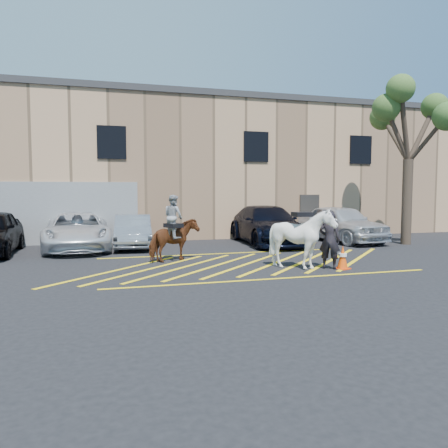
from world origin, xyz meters
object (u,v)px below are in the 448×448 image
object	(u,v)px
car_white_pickup	(77,231)
saddled_white	(302,238)
traffic_cone	(343,257)
tree	(409,116)
car_white_suv	(341,223)
car_silver_sedan	(133,231)
mounted_bay	(174,235)
car_blue_suv	(267,225)
handler	(329,240)

from	to	relation	value
car_white_pickup	saddled_white	bearing A→B (deg)	-45.56
traffic_cone	tree	xyz separation A→B (m)	(6.10, 4.72, 5.33)
tree	car_white_suv	bearing A→B (deg)	142.25
car_silver_sedan	mounted_bay	xyz separation A→B (m)	(1.04, -4.14, 0.23)
car_blue_suv	handler	xyz separation A→B (m)	(-0.57, -6.53, 0.04)
car_white_suv	saddled_white	distance (m)	7.90
mounted_bay	car_silver_sedan	bearing A→B (deg)	104.05
saddled_white	tree	world-z (taller)	tree
car_silver_sedan	handler	xyz separation A→B (m)	(5.42, -6.87, 0.21)
car_white_pickup	tree	size ratio (longest dim) A/B	0.75
handler	mounted_bay	distance (m)	5.16
handler	mounted_bay	size ratio (longest dim) A/B	0.79
car_white_pickup	mounted_bay	distance (m)	5.21
tree	traffic_cone	bearing A→B (deg)	-142.31
car_silver_sedan	car_white_suv	distance (m)	9.66
handler	tree	xyz separation A→B (m)	(6.47, 4.55, 4.79)
car_silver_sedan	mounted_bay	size ratio (longest dim) A/B	1.85
car_silver_sedan	traffic_cone	size ratio (longest dim) A/B	5.75
car_white_pickup	car_blue_suv	size ratio (longest dim) A/B	0.93
car_white_pickup	handler	world-z (taller)	handler
car_blue_suv	saddled_white	distance (m)	6.46
car_white_suv	handler	bearing A→B (deg)	-130.53
handler	car_blue_suv	bearing A→B (deg)	-55.70
car_silver_sedan	traffic_cone	world-z (taller)	car_silver_sedan
handler	tree	distance (m)	9.25
handler	mounted_bay	world-z (taller)	mounted_bay
car_white_pickup	handler	bearing A→B (deg)	-43.22
car_white_suv	tree	size ratio (longest dim) A/B	0.70
car_silver_sedan	handler	distance (m)	8.75
car_white_pickup	saddled_white	xyz separation A→B (m)	(6.82, -6.57, 0.19)
car_blue_suv	saddled_white	bearing A→B (deg)	-99.42
car_white_suv	handler	distance (m)	7.58
car_silver_sedan	car_white_pickup	bearing A→B (deg)	-173.30
car_blue_suv	traffic_cone	world-z (taller)	car_blue_suv
car_blue_suv	saddled_white	world-z (taller)	saddled_white
car_white_suv	mounted_bay	size ratio (longest dim) A/B	2.25
tree	car_white_pickup	bearing A→B (deg)	171.01
saddled_white	car_silver_sedan	bearing A→B (deg)	124.59
car_white_pickup	mounted_bay	size ratio (longest dim) A/B	2.41
car_white_suv	handler	size ratio (longest dim) A/B	2.85
saddled_white	traffic_cone	xyz separation A→B (m)	(1.20, -0.38, -0.59)
car_white_pickup	car_silver_sedan	distance (m)	2.24
car_silver_sedan	saddled_white	world-z (taller)	saddled_white
car_silver_sedan	saddled_white	xyz separation A→B (m)	(4.59, -6.66, 0.26)
saddled_white	tree	distance (m)	9.72
traffic_cone	saddled_white	bearing A→B (deg)	162.38
saddled_white	tree	bearing A→B (deg)	30.70
tree	handler	bearing A→B (deg)	-144.90
mounted_bay	tree	bearing A→B (deg)	9.50
car_white_pickup	tree	xyz separation A→B (m)	(14.12, -2.23, 4.93)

